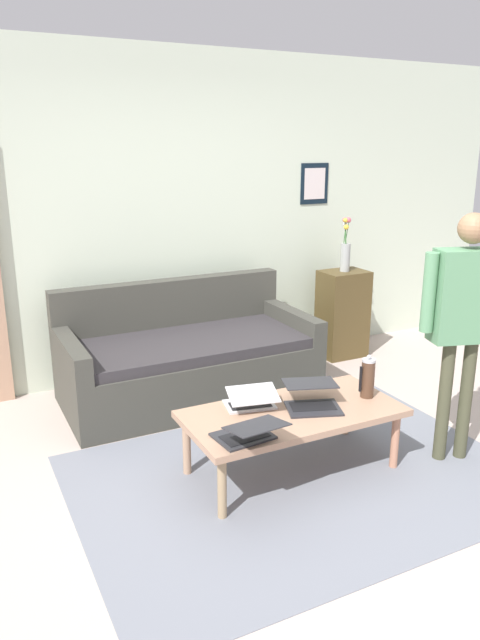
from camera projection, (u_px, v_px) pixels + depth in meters
ground_plane at (301, 486)px, 3.55m from camera, size 7.68×7.68×0.00m
area_rug at (300, 477)px, 3.64m from camera, size 2.64×1.87×0.01m
back_wall at (166, 217)px, 5.06m from camera, size 7.04×0.11×2.70m
couch at (187, 360)px, 4.75m from camera, size 1.94×0.94×0.88m
coffee_table at (293, 416)px, 3.62m from camera, size 1.31×0.64×0.40m
laptop_left at (312, 399)px, 3.65m from camera, size 0.42×0.43×0.13m
laptop_center at (251, 401)px, 3.64m from camera, size 0.35×0.33×0.13m
laptop_right at (248, 433)px, 3.23m from camera, size 0.33×0.39×0.14m
french_press at (368, 378)px, 3.77m from camera, size 0.11×0.09×0.28m
side_shelf at (342, 314)px, 5.65m from camera, size 0.42×0.32×0.82m
flower_vase at (345, 251)px, 5.48m from camera, size 0.10×0.09×0.49m
person_standing at (465, 307)px, 3.60m from camera, size 0.55×0.29×1.57m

